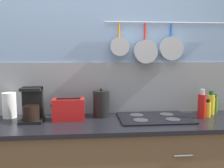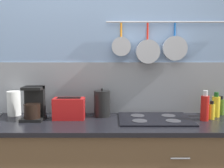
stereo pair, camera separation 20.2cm
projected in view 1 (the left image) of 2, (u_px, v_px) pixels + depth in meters
The scene contains 11 objects.
wall_back at pixel (87, 74), 2.34m from camera, with size 7.20×0.16×2.60m.
countertop at pixel (87, 124), 2.04m from camera, with size 2.87×0.61×0.03m.
paper_towel_roll at pixel (9, 105), 2.18m from camera, with size 0.12×0.12×0.22m.
coffee_maker at pixel (32, 107), 2.06m from camera, with size 0.18×0.19×0.28m.
toaster at pixel (69, 109), 2.10m from camera, with size 0.28×0.14×0.19m.
kettle at pixel (101, 104), 2.22m from camera, with size 0.15×0.15×0.26m.
cooktop at pixel (154, 118), 2.16m from camera, with size 0.61×0.45×0.01m.
bottle_olive_oil at pixel (202, 105), 2.16m from camera, with size 0.07×0.07×0.26m.
bottle_dish_soap at pixel (208, 109), 2.21m from camera, with size 0.05×0.05×0.16m.
bottle_sesame_oil at pixel (211, 104), 2.30m from camera, with size 0.07×0.07×0.22m.
bottle_hot_sauce at pixel (214, 104), 2.39m from camera, with size 0.06×0.06×0.17m.
Camera 1 is at (0.02, -2.00, 1.45)m, focal length 40.00 mm.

